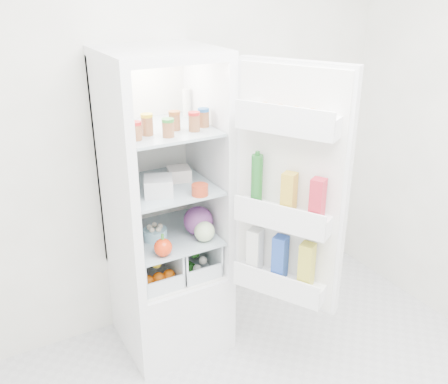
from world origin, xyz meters
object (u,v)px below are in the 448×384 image
red_cabbage (198,221)px  fridge_door (288,197)px  mushroom_bowl (155,234)px  refrigerator (165,242)px

red_cabbage → fridge_door: 0.60m
mushroom_bowl → refrigerator: bearing=43.0°
refrigerator → fridge_door: (0.45, -0.60, 0.43)m
mushroom_bowl → fridge_door: bearing=-43.8°
refrigerator → mushroom_bowl: (-0.09, -0.08, 0.11)m
red_cabbage → mushroom_bowl: 0.26m
refrigerator → mushroom_bowl: size_ratio=13.32×
red_cabbage → mushroom_bowl: bearing=165.6°
red_cabbage → refrigerator: bearing=136.8°
fridge_door → red_cabbage: bearing=3.4°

